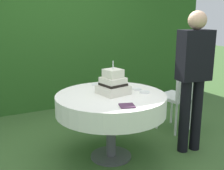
# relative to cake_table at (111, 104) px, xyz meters

# --- Properties ---
(ground_plane) EXTENTS (20.00, 20.00, 0.00)m
(ground_plane) POSITION_rel_cake_table_xyz_m (0.00, 0.00, -0.62)
(ground_plane) COLOR #3D602D
(foliage_hedge) EXTENTS (5.80, 0.49, 2.99)m
(foliage_hedge) POSITION_rel_cake_table_xyz_m (0.00, 2.16, 0.87)
(foliage_hedge) COLOR #28561E
(foliage_hedge) RESTS_ON ground_plane
(cake_table) EXTENTS (1.19, 1.19, 0.73)m
(cake_table) POSITION_rel_cake_table_xyz_m (0.00, 0.00, 0.00)
(cake_table) COLOR #4C4C51
(cake_table) RESTS_ON ground_plane
(wedding_cake) EXTENTS (0.33, 0.34, 0.36)m
(wedding_cake) POSITION_rel_cake_table_xyz_m (0.04, 0.03, 0.21)
(wedding_cake) COLOR silver
(wedding_cake) RESTS_ON cake_table
(serving_plate_near) EXTENTS (0.13, 0.13, 0.01)m
(serving_plate_near) POSITION_rel_cake_table_xyz_m (0.04, 0.44, 0.11)
(serving_plate_near) COLOR white
(serving_plate_near) RESTS_ON cake_table
(serving_plate_far) EXTENTS (0.11, 0.11, 0.01)m
(serving_plate_far) POSITION_rel_cake_table_xyz_m (0.36, -0.10, 0.11)
(serving_plate_far) COLOR white
(serving_plate_far) RESTS_ON cake_table
(serving_plate_left) EXTENTS (0.11, 0.11, 0.01)m
(serving_plate_left) POSITION_rel_cake_table_xyz_m (0.35, 0.04, 0.11)
(serving_plate_left) COLOR white
(serving_plate_left) RESTS_ON cake_table
(napkin_stack) EXTENTS (0.17, 0.17, 0.01)m
(napkin_stack) POSITION_rel_cake_table_xyz_m (-0.05, -0.42, 0.11)
(napkin_stack) COLOR #4C2D47
(napkin_stack) RESTS_ON cake_table
(garden_chair) EXTENTS (0.48, 0.48, 0.89)m
(garden_chair) POSITION_rel_cake_table_xyz_m (1.15, 0.23, -0.08)
(garden_chair) COLOR white
(garden_chair) RESTS_ON ground_plane
(standing_person) EXTENTS (0.39, 0.25, 1.60)m
(standing_person) POSITION_rel_cake_table_xyz_m (0.89, -0.27, 0.30)
(standing_person) COLOR black
(standing_person) RESTS_ON ground_plane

